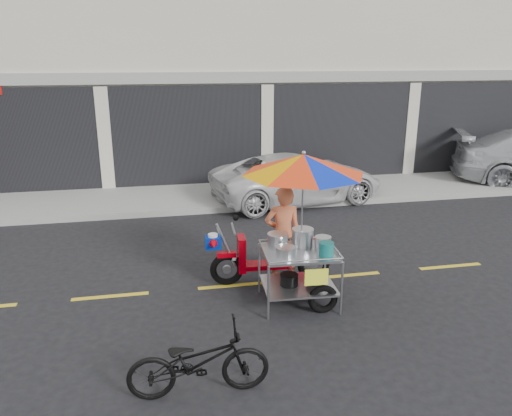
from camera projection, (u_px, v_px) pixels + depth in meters
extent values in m
plane|color=black|center=(347.00, 276.00, 8.73)|extent=(90.00, 90.00, 0.00)
cube|color=gray|center=(274.00, 191.00, 13.86)|extent=(45.00, 3.00, 0.15)
cube|color=beige|center=(242.00, 45.00, 17.38)|extent=(36.00, 8.00, 8.00)
cube|color=black|center=(267.00, 136.00, 14.36)|extent=(35.28, 0.06, 2.90)
cube|color=gray|center=(267.00, 77.00, 13.85)|extent=(36.00, 0.12, 0.30)
cube|color=gold|center=(347.00, 275.00, 8.73)|extent=(42.00, 0.10, 0.01)
imported|color=silver|center=(297.00, 178.00, 13.00)|extent=(4.78, 2.84, 1.25)
imported|color=black|center=(199.00, 362.00, 5.58)|extent=(1.61, 0.59, 0.84)
torus|color=black|center=(227.00, 269.00, 8.31)|extent=(0.57, 0.14, 0.56)
torus|color=black|center=(314.00, 264.00, 8.51)|extent=(0.57, 0.14, 0.56)
cylinder|color=#9EA0A5|center=(227.00, 269.00, 8.31)|extent=(0.14, 0.07, 0.14)
cylinder|color=#9EA0A5|center=(314.00, 264.00, 8.51)|extent=(0.14, 0.07, 0.14)
cube|color=#A3000B|center=(227.00, 254.00, 8.23)|extent=(0.32, 0.14, 0.08)
cylinder|color=#9EA0A5|center=(226.00, 246.00, 8.19)|extent=(0.36, 0.07, 0.80)
cube|color=#A3000B|center=(241.00, 254.00, 8.26)|extent=(0.14, 0.34, 0.59)
cube|color=#A3000B|center=(268.00, 265.00, 8.39)|extent=(0.81, 0.32, 0.08)
cube|color=#A3000B|center=(294.00, 251.00, 8.38)|extent=(0.76, 0.30, 0.40)
cube|color=black|center=(289.00, 238.00, 8.30)|extent=(0.66, 0.27, 0.10)
cylinder|color=#9EA0A5|center=(233.00, 229.00, 8.11)|extent=(0.07, 0.55, 0.04)
sphere|color=black|center=(236.00, 218.00, 8.28)|extent=(0.10, 0.10, 0.10)
cylinder|color=white|center=(234.00, 258.00, 8.27)|extent=(0.13, 0.13, 0.05)
cube|color=navy|center=(213.00, 242.00, 8.13)|extent=(0.27, 0.23, 0.20)
cylinder|color=white|center=(213.00, 235.00, 8.10)|extent=(0.17, 0.17, 0.05)
cone|color=#A3000B|center=(214.00, 245.00, 7.97)|extent=(0.19, 0.23, 0.18)
torus|color=black|center=(323.00, 299.00, 7.43)|extent=(0.46, 0.12, 0.46)
cylinder|color=#9EA0A5|center=(268.00, 293.00, 7.16)|extent=(0.04, 0.04, 0.84)
cylinder|color=#9EA0A5|center=(259.00, 268.00, 8.01)|extent=(0.04, 0.04, 0.84)
cylinder|color=#9EA0A5|center=(342.00, 289.00, 7.31)|extent=(0.04, 0.04, 0.84)
cylinder|color=#9EA0A5|center=(325.00, 264.00, 8.15)|extent=(0.04, 0.04, 0.84)
cube|color=#9EA0A5|center=(298.00, 285.00, 7.69)|extent=(1.14, 0.95, 0.03)
cube|color=#9EA0A5|center=(299.00, 252.00, 7.53)|extent=(1.14, 0.95, 0.04)
cylinder|color=#9EA0A5|center=(306.00, 260.00, 7.09)|extent=(1.09, 0.09, 0.02)
cylinder|color=#9EA0A5|center=(293.00, 238.00, 7.94)|extent=(1.09, 0.09, 0.02)
cylinder|color=#9EA0A5|center=(264.00, 251.00, 7.44)|extent=(0.07, 0.89, 0.02)
cylinder|color=#9EA0A5|center=(334.00, 247.00, 7.59)|extent=(0.07, 0.89, 0.02)
cylinder|color=#9EA0A5|center=(292.00, 273.00, 8.12)|extent=(0.08, 0.74, 0.04)
cylinder|color=#9EA0A5|center=(293.00, 245.00, 7.97)|extent=(0.08, 0.74, 0.04)
cube|color=yellow|center=(316.00, 277.00, 7.16)|extent=(0.35, 0.04, 0.25)
cylinder|color=#B7B7BC|center=(278.00, 241.00, 7.64)|extent=(0.33, 0.33, 0.21)
cylinder|color=#B7B7BC|center=(303.00, 238.00, 7.71)|extent=(0.35, 0.35, 0.26)
cylinder|color=#B7B7BC|center=(323.00, 243.00, 7.60)|extent=(0.26, 0.26, 0.18)
cylinder|color=#B7B7BC|center=(286.00, 252.00, 7.31)|extent=(0.31, 0.31, 0.13)
cylinder|color=#146A64|center=(326.00, 249.00, 7.31)|extent=(0.23, 0.23, 0.22)
cylinder|color=black|center=(289.00, 280.00, 7.64)|extent=(0.29, 0.29, 0.18)
cylinder|color=black|center=(314.00, 279.00, 7.70)|extent=(0.25, 0.25, 0.16)
cylinder|color=#9EA0A5|center=(302.00, 203.00, 7.41)|extent=(0.03, 0.03, 1.49)
sphere|color=#9EA0A5|center=(304.00, 153.00, 7.19)|extent=(0.06, 0.06, 0.06)
imported|color=#D2673F|center=(283.00, 235.00, 8.27)|extent=(0.63, 0.44, 1.68)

